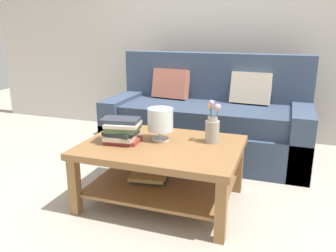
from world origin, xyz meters
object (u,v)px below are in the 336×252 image
(book_stack_main, at_px, (122,130))
(flower_pitcher, at_px, (213,127))
(glass_hurricane_vase, at_px, (160,120))
(coffee_table, at_px, (161,160))
(couch, at_px, (208,122))

(book_stack_main, height_order, flower_pitcher, flower_pitcher)
(glass_hurricane_vase, bearing_deg, coffee_table, -67.82)
(coffee_table, distance_m, book_stack_main, 0.38)
(couch, xyz_separation_m, glass_hurricane_vase, (-0.13, -1.07, 0.27))
(couch, bearing_deg, book_stack_main, -107.78)
(book_stack_main, distance_m, flower_pitcher, 0.69)
(book_stack_main, bearing_deg, couch, 72.22)
(coffee_table, height_order, flower_pitcher, flower_pitcher)
(coffee_table, height_order, glass_hurricane_vase, glass_hurricane_vase)
(coffee_table, bearing_deg, glass_hurricane_vase, 112.18)
(coffee_table, bearing_deg, flower_pitcher, 24.83)
(couch, bearing_deg, flower_pitcher, -75.36)
(coffee_table, height_order, book_stack_main, book_stack_main)
(book_stack_main, bearing_deg, glass_hurricane_vase, 30.26)
(coffee_table, xyz_separation_m, flower_pitcher, (0.36, 0.16, 0.25))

